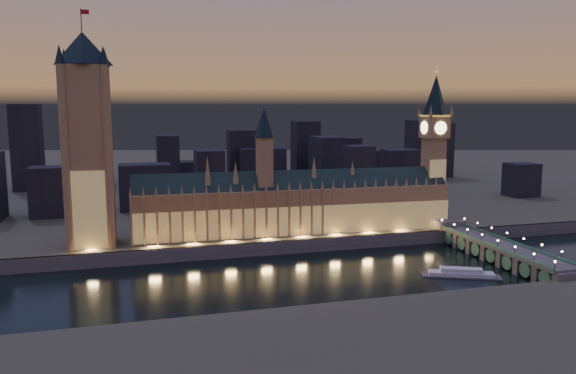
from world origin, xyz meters
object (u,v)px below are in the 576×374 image
object	(u,v)px
palace_of_westminster	(294,203)
victoria_tower	(87,131)
elizabeth_tower	(434,137)
westminster_bridge	(494,249)
river_boat	(461,274)

from	to	relation	value
palace_of_westminster	victoria_tower	bearing A→B (deg)	179.91
victoria_tower	palace_of_westminster	bearing A→B (deg)	-0.09
elizabeth_tower	westminster_bridge	distance (m)	89.39
victoria_tower	river_boat	bearing A→B (deg)	-25.53
palace_of_westminster	elizabeth_tower	distance (m)	105.08
palace_of_westminster	victoria_tower	xyz separation A→B (m)	(-121.04, 0.19, 46.99)
elizabeth_tower	river_boat	xyz separation A→B (m)	(-32.92, -88.40, -65.31)
westminster_bridge	river_boat	xyz separation A→B (m)	(-36.06, -23.03, -4.44)
river_boat	palace_of_westminster	bearing A→B (deg)	125.98
palace_of_westminster	elizabeth_tower	xyz separation A→B (m)	(96.96, 0.19, 40.50)
victoria_tower	river_boat	world-z (taller)	victoria_tower
elizabeth_tower	river_boat	distance (m)	114.74
elizabeth_tower	westminster_bridge	xyz separation A→B (m)	(3.13, -65.38, -60.88)
river_boat	elizabeth_tower	bearing A→B (deg)	69.57
palace_of_westminster	river_boat	distance (m)	111.80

